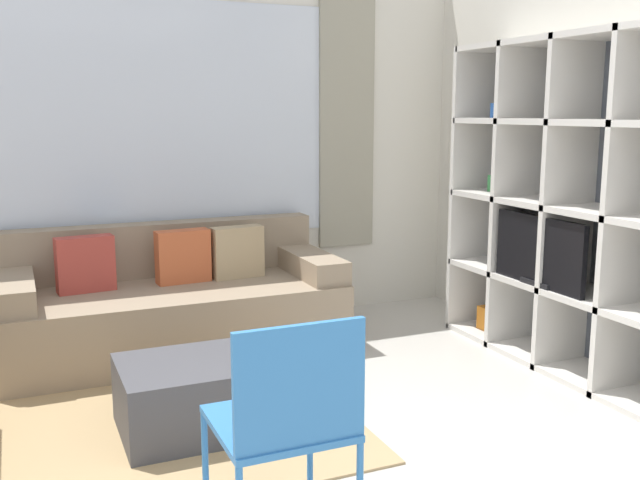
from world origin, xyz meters
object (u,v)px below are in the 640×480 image
at_px(ottoman, 209,394).
at_px(folding_chair, 287,415).
at_px(couch_main, 172,305).
at_px(shelving_unit, 601,213).

distance_m(ottoman, folding_chair, 1.15).
bearing_deg(ottoman, couch_main, 86.21).
height_order(couch_main, folding_chair, folding_chair).
distance_m(couch_main, ottoman, 1.24).
distance_m(couch_main, folding_chair, 2.34).
height_order(shelving_unit, ottoman, shelving_unit).
height_order(ottoman, folding_chair, folding_chair).
bearing_deg(couch_main, shelving_unit, -34.29).
xyz_separation_m(shelving_unit, couch_main, (-2.11, 1.44, -0.66)).
bearing_deg(shelving_unit, folding_chair, -157.95).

